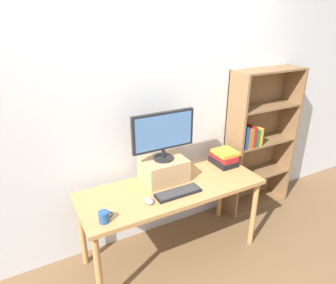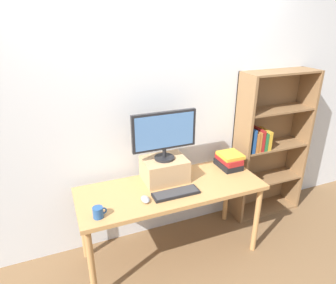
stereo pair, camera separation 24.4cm
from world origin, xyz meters
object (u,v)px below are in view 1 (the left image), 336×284
object	(u,v)px
desk	(172,194)
riser_box	(163,169)
bookshelf_unit	(257,140)
computer_mouse	(149,201)
book_stack	(224,158)
keyboard	(178,193)
computer_monitor	(163,133)
coffee_mug	(104,217)

from	to	relation	value
desk	riser_box	distance (m)	0.23
bookshelf_unit	computer_mouse	world-z (taller)	bookshelf_unit
computer_mouse	book_stack	bearing A→B (deg)	15.32
desk	keyboard	bearing A→B (deg)	-94.57
bookshelf_unit	desk	bearing A→B (deg)	-167.30
computer_monitor	riser_box	bearing A→B (deg)	90.00
bookshelf_unit	book_stack	bearing A→B (deg)	-165.65
coffee_mug	computer_monitor	bearing A→B (deg)	27.16
desk	coffee_mug	world-z (taller)	coffee_mug
desk	keyboard	distance (m)	0.15
riser_box	book_stack	xyz separation A→B (m)	(0.66, -0.01, -0.03)
keyboard	riser_box	bearing A→B (deg)	89.12
bookshelf_unit	coffee_mug	size ratio (longest dim) A/B	15.05
desk	keyboard	xyz separation A→B (m)	(-0.01, -0.13, 0.09)
bookshelf_unit	book_stack	world-z (taller)	bookshelf_unit
book_stack	bookshelf_unit	bearing A→B (deg)	14.35
computer_monitor	book_stack	bearing A→B (deg)	-0.76
riser_box	desk	bearing A→B (deg)	-87.58
computer_monitor	keyboard	distance (m)	0.51
computer_mouse	coffee_mug	bearing A→B (deg)	-169.99
bookshelf_unit	riser_box	world-z (taller)	bookshelf_unit
riser_box	coffee_mug	distance (m)	0.72
riser_box	coffee_mug	xyz separation A→B (m)	(-0.64, -0.33, -0.06)
book_stack	riser_box	bearing A→B (deg)	179.11
bookshelf_unit	keyboard	xyz separation A→B (m)	(-1.24, -0.40, -0.08)
bookshelf_unit	computer_monitor	bearing A→B (deg)	-173.64
bookshelf_unit	computer_mouse	bearing A→B (deg)	-165.05
bookshelf_unit	coffee_mug	world-z (taller)	bookshelf_unit
desk	computer_monitor	xyz separation A→B (m)	(-0.01, 0.14, 0.52)
computer_mouse	desk	bearing A→B (deg)	24.51
coffee_mug	desk	bearing A→B (deg)	16.36
computer_monitor	book_stack	size ratio (longest dim) A/B	2.18
computer_mouse	coffee_mug	size ratio (longest dim) A/B	0.99
desk	bookshelf_unit	world-z (taller)	bookshelf_unit
computer_mouse	bookshelf_unit	bearing A→B (deg)	14.95
computer_mouse	coffee_mug	distance (m)	0.38
desk	computer_mouse	xyz separation A→B (m)	(-0.27, -0.12, 0.10)
computer_monitor	desk	bearing A→B (deg)	-87.55
bookshelf_unit	book_stack	distance (m)	0.59
desk	keyboard	world-z (taller)	keyboard
bookshelf_unit	keyboard	bearing A→B (deg)	-162.01
computer_mouse	riser_box	bearing A→B (deg)	44.89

